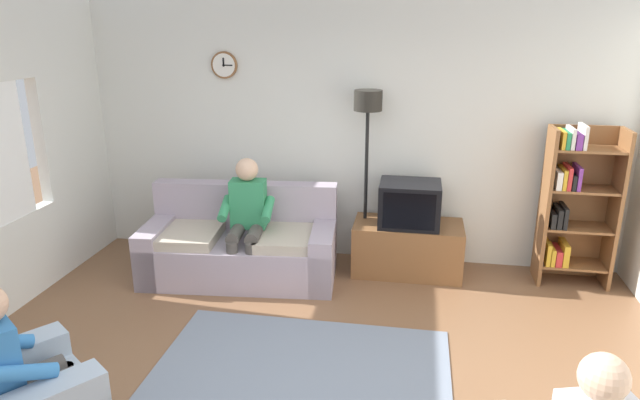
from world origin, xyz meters
name	(u,v)px	position (x,y,z in m)	size (l,w,h in m)	color
back_wall_assembly	(351,134)	(0.00, 2.66, 1.35)	(6.20, 0.17, 2.70)	silver
couch	(241,247)	(-1.01, 1.88, 0.31)	(1.97, 1.04, 0.90)	#A899A8
tv_stand	(407,248)	(0.64, 2.25, 0.27)	(1.10, 0.56, 0.53)	brown
tv	(410,204)	(0.64, 2.23, 0.75)	(0.60, 0.49, 0.44)	black
bookshelf	(573,204)	(2.21, 2.32, 0.81)	(0.68, 0.36, 1.59)	brown
floor_lamp	(367,131)	(0.19, 2.35, 1.45)	(0.28, 0.28, 1.85)	black
area_rug	(298,380)	(-0.08, 0.24, 0.01)	(2.20, 1.70, 0.01)	slate
person_on_couch	(247,215)	(-0.91, 1.77, 0.70)	(0.54, 0.56, 1.24)	#338C59
person_in_left_armchair	(15,362)	(-1.56, -0.70, 0.60)	(0.62, 0.64, 1.12)	#3372B2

